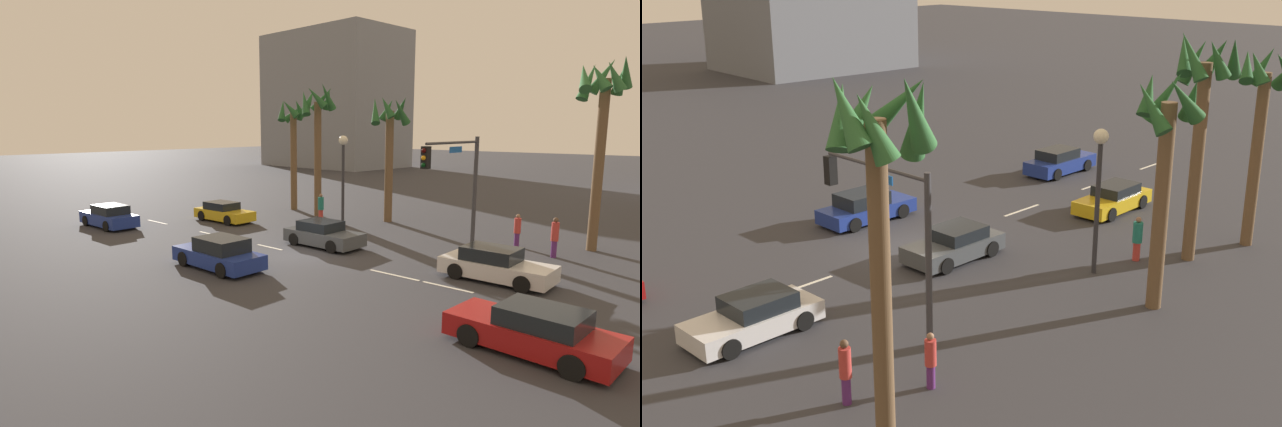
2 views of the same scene
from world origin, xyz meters
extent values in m
plane|color=#333338|center=(0.00, 0.00, 0.00)|extent=(220.00, 220.00, 0.00)
cube|color=silver|center=(-18.00, 0.00, 0.01)|extent=(1.99, 0.14, 0.01)
cube|color=silver|center=(-12.64, 0.00, 0.01)|extent=(2.21, 0.14, 0.01)
cube|color=silver|center=(-6.81, 0.00, 0.01)|extent=(2.44, 0.14, 0.01)
cube|color=silver|center=(-2.10, 0.00, 0.01)|extent=(1.83, 0.14, 0.01)
cube|color=silver|center=(5.37, 0.00, 0.01)|extent=(2.37, 0.14, 0.01)
cube|color=silver|center=(7.78, 0.00, 0.01)|extent=(2.10, 0.14, 0.01)
cube|color=navy|center=(-13.38, -2.79, 0.50)|extent=(4.33, 1.70, 0.69)
cube|color=black|center=(-13.12, -2.79, 1.11)|extent=(2.08, 1.50, 0.52)
cylinder|color=black|center=(-14.72, -3.59, 0.32)|extent=(0.64, 0.22, 0.64)
cylinder|color=black|center=(-14.72, -1.99, 0.32)|extent=(0.64, 0.22, 0.64)
cylinder|color=black|center=(-12.04, -3.59, 0.32)|extent=(0.64, 0.22, 0.64)
cylinder|color=black|center=(-12.04, -1.99, 0.32)|extent=(0.64, 0.22, 0.64)
cube|color=silver|center=(8.79, 2.07, 0.48)|extent=(4.26, 1.84, 0.63)
cube|color=black|center=(8.54, 2.07, 1.05)|extent=(2.05, 1.61, 0.52)
cylinder|color=black|center=(10.11, 2.94, 0.32)|extent=(0.64, 0.22, 0.64)
cylinder|color=black|center=(10.12, 1.22, 0.32)|extent=(0.64, 0.22, 0.64)
cylinder|color=black|center=(7.47, 2.92, 0.32)|extent=(0.64, 0.22, 0.64)
cylinder|color=black|center=(7.48, 1.20, 0.32)|extent=(0.64, 0.22, 0.64)
cube|color=#474C51|center=(-0.21, 2.02, 0.48)|extent=(4.08, 1.88, 0.64)
cube|color=black|center=(-0.46, 2.02, 1.04)|extent=(1.96, 1.64, 0.48)
cylinder|color=black|center=(1.05, 2.89, 0.32)|extent=(0.64, 0.23, 0.64)
cylinder|color=black|center=(1.04, 1.14, 0.32)|extent=(0.64, 0.23, 0.64)
cylinder|color=black|center=(-1.46, 2.91, 0.32)|extent=(0.64, 0.23, 0.64)
cylinder|color=black|center=(-1.48, 1.16, 0.32)|extent=(0.64, 0.23, 0.64)
cube|color=navy|center=(-0.91, -4.08, 0.47)|extent=(4.42, 1.84, 0.62)
cube|color=black|center=(-0.64, -4.08, 1.07)|extent=(2.13, 1.59, 0.59)
cylinder|color=black|center=(-2.28, -4.90, 0.32)|extent=(0.64, 0.23, 0.64)
cylinder|color=black|center=(-2.26, -3.22, 0.32)|extent=(0.64, 0.23, 0.64)
cylinder|color=black|center=(0.45, -4.94, 0.32)|extent=(0.64, 0.23, 0.64)
cylinder|color=black|center=(0.47, -3.26, 0.32)|extent=(0.64, 0.23, 0.64)
cube|color=gold|center=(-9.67, 3.06, 0.46)|extent=(4.28, 1.74, 0.61)
cube|color=black|center=(-9.92, 3.05, 1.00)|extent=(2.07, 1.50, 0.47)
cylinder|color=black|center=(-8.36, 3.86, 0.32)|extent=(0.64, 0.23, 0.64)
cylinder|color=black|center=(-8.34, 2.30, 0.32)|extent=(0.64, 0.23, 0.64)
cylinder|color=black|center=(-11.00, 3.82, 0.32)|extent=(0.64, 0.23, 0.64)
cylinder|color=black|center=(-10.97, 2.25, 0.32)|extent=(0.64, 0.23, 0.64)
cylinder|color=#38383D|center=(5.57, 6.71, 2.77)|extent=(0.20, 0.20, 5.54)
cylinder|color=#38383D|center=(5.52, 4.38, 5.29)|extent=(0.21, 4.67, 0.12)
cube|color=black|center=(5.48, 2.04, 4.71)|extent=(0.33, 0.33, 0.95)
sphere|color=#360503|center=(5.48, 1.86, 5.01)|extent=(0.20, 0.20, 0.20)
sphere|color=orange|center=(5.48, 1.86, 4.71)|extent=(0.20, 0.20, 0.20)
sphere|color=black|center=(5.48, 1.86, 4.41)|extent=(0.20, 0.20, 0.20)
cube|color=#1959B2|center=(5.53, 4.61, 4.97)|extent=(0.06, 1.10, 0.28)
cylinder|color=#2D2D33|center=(-2.89, 6.79, 2.47)|extent=(0.18, 0.18, 4.94)
sphere|color=#F2EACC|center=(-2.89, 6.79, 5.22)|extent=(0.56, 0.56, 0.56)
cylinder|color=#59266B|center=(9.27, 7.38, 0.40)|extent=(0.34, 0.34, 0.79)
cylinder|color=#BF3833|center=(9.27, 7.38, 1.22)|extent=(0.45, 0.45, 0.86)
sphere|color=brown|center=(9.27, 7.38, 1.77)|extent=(0.23, 0.23, 0.23)
cylinder|color=#59266B|center=(7.15, 8.41, 0.35)|extent=(0.34, 0.34, 0.70)
cylinder|color=#BF3833|center=(7.15, 8.41, 1.09)|extent=(0.46, 0.46, 0.77)
sphere|color=#8C664C|center=(7.15, 8.41, 1.58)|extent=(0.21, 0.21, 0.21)
cylinder|color=#BF3833|center=(-5.08, 7.25, 0.37)|extent=(0.37, 0.37, 0.74)
cylinder|color=#1E7266|center=(-5.08, 7.25, 1.15)|extent=(0.50, 0.50, 0.81)
sphere|color=#8C664C|center=(-5.08, 7.25, 1.67)|extent=(0.22, 0.22, 0.22)
cylinder|color=brown|center=(-6.60, 8.65, 3.83)|extent=(0.49, 0.49, 7.65)
cone|color=#235628|center=(-5.68, 8.56, 7.95)|extent=(0.69, 1.46, 1.87)
cone|color=#235628|center=(-6.24, 9.26, 7.85)|extent=(1.26, 1.06, 1.52)
cone|color=#235628|center=(-6.97, 9.52, 7.88)|extent=(1.77, 1.17, 1.78)
cone|color=#235628|center=(-7.32, 8.64, 7.81)|extent=(0.56, 1.22, 1.53)
cone|color=#235628|center=(-7.07, 7.91, 7.57)|extent=(1.43, 1.19, 1.80)
cone|color=#235628|center=(-6.13, 7.99, 7.91)|extent=(1.53, 1.33, 1.58)
cylinder|color=brown|center=(10.20, 10.07, 4.11)|extent=(0.47, 0.47, 8.23)
cone|color=#2D6633|center=(10.97, 10.13, 8.48)|extent=(0.65, 1.28, 1.61)
cone|color=#2D6633|center=(10.71, 10.60, 8.21)|extent=(1.17, 1.16, 1.57)
cone|color=#2D6633|center=(9.86, 10.90, 8.42)|extent=(1.50, 1.05, 1.82)
cone|color=#2D6633|center=(9.35, 10.44, 8.15)|extent=(1.02, 1.40, 1.91)
cone|color=#2D6633|center=(9.34, 9.71, 8.32)|extent=(1.20, 1.84, 1.67)
cone|color=#2D6633|center=(10.09, 9.42, 8.25)|extent=(1.25, 0.75, 1.41)
cone|color=#2D6633|center=(10.67, 9.54, 8.27)|extent=(1.23, 1.17, 1.52)
cylinder|color=brown|center=(-1.77, 10.01, 3.50)|extent=(0.52, 0.52, 7.00)
cone|color=#235628|center=(-0.91, 9.92, 6.93)|extent=(0.73, 1.56, 1.71)
cone|color=#235628|center=(-1.41, 10.72, 7.20)|extent=(1.55, 1.16, 1.57)
cone|color=#235628|center=(-2.30, 10.48, 7.08)|extent=(1.17, 1.22, 1.50)
cone|color=#235628|center=(-2.48, 9.42, 7.01)|extent=(1.36, 1.47, 1.87)
cone|color=#235628|center=(-1.58, 9.37, 7.18)|extent=(1.24, 0.86, 1.45)
cylinder|color=brown|center=(-9.77, 9.54, 3.53)|extent=(0.48, 0.48, 7.05)
cone|color=#235628|center=(-9.13, 9.49, 7.28)|extent=(0.65, 1.13, 1.39)
cone|color=#235628|center=(-10.43, 9.09, 7.19)|extent=(1.15, 1.32, 1.68)
cone|color=#235628|center=(-9.43, 8.91, 7.27)|extent=(1.48, 1.14, 1.43)
camera|label=1|loc=(16.63, -17.18, 5.95)|focal=28.87mm
camera|label=2|loc=(20.56, 22.54, 11.49)|focal=44.83mm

